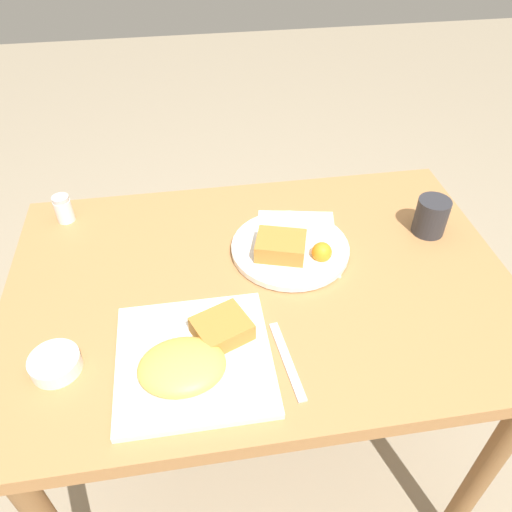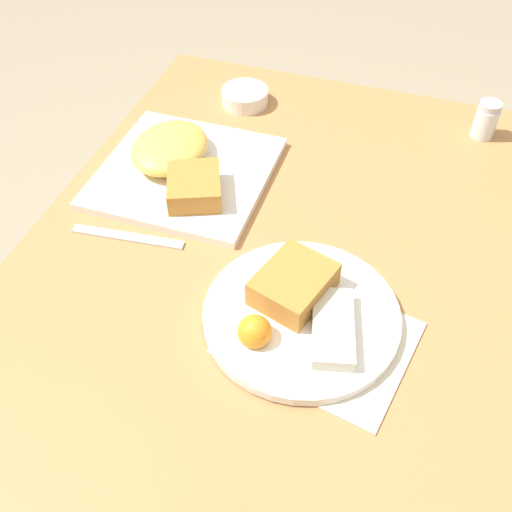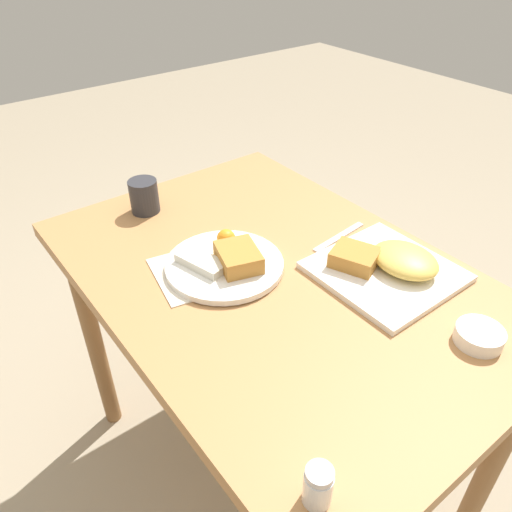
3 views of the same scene
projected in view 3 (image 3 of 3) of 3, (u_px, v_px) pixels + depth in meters
ground_plane at (270, 468)px, 1.55m from camera, size 8.00×8.00×0.00m
dining_table at (274, 306)px, 1.16m from camera, size 1.06×0.72×0.77m
menu_card at (208, 268)px, 1.11m from camera, size 0.22×0.26×0.00m
plate_square_near at (389, 265)px, 1.08m from camera, size 0.27×0.27×0.06m
plate_oval_far at (226, 261)px, 1.10m from camera, size 0.26×0.26×0.05m
sauce_ramekin at (479, 335)px, 0.92m from camera, size 0.09×0.09×0.03m
salt_shaker at (318, 487)px, 0.67m from camera, size 0.04×0.04×0.07m
butter_knife at (339, 237)px, 1.21m from camera, size 0.03×0.18×0.00m
coffee_mug at (144, 196)px, 1.29m from camera, size 0.07×0.07×0.09m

